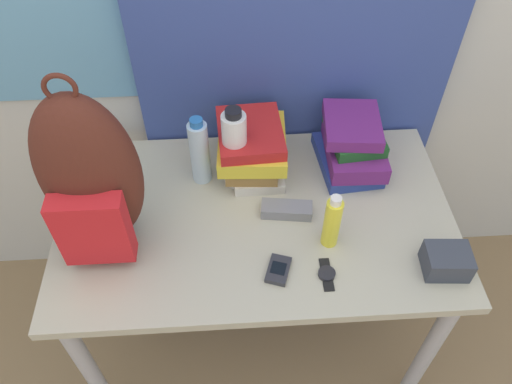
{
  "coord_description": "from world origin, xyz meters",
  "views": [
    {
      "loc": [
        -0.06,
        -0.59,
        1.91
      ],
      "look_at": [
        0.0,
        0.35,
        0.85
      ],
      "focal_mm": 35.0,
      "sensor_mm": 36.0,
      "label": 1
    }
  ],
  "objects_px": {
    "water_bottle": "(200,152)",
    "camera_pouch": "(447,261)",
    "book_stack_center": "(352,144)",
    "sports_bottle": "(235,149)",
    "cell_phone": "(278,270)",
    "wristwatch": "(327,274)",
    "book_stack_left": "(253,147)",
    "sunglasses_case": "(287,210)",
    "backpack": "(90,179)",
    "sunscreen_bottle": "(332,222)"
  },
  "relations": [
    {
      "from": "sunglasses_case",
      "to": "sunscreen_bottle",
      "type": "bearing_deg",
      "value": -44.87
    },
    {
      "from": "backpack",
      "to": "sports_bottle",
      "type": "relative_size",
      "value": 1.93
    },
    {
      "from": "backpack",
      "to": "camera_pouch",
      "type": "bearing_deg",
      "value": -10.53
    },
    {
      "from": "book_stack_left",
      "to": "sports_bottle",
      "type": "height_order",
      "value": "sports_bottle"
    },
    {
      "from": "cell_phone",
      "to": "water_bottle",
      "type": "bearing_deg",
      "value": 119.75
    },
    {
      "from": "backpack",
      "to": "cell_phone",
      "type": "relative_size",
      "value": 5.39
    },
    {
      "from": "wristwatch",
      "to": "book_stack_center",
      "type": "bearing_deg",
      "value": 71.78
    },
    {
      "from": "wristwatch",
      "to": "sunscreen_bottle",
      "type": "bearing_deg",
      "value": 78.04
    },
    {
      "from": "book_stack_center",
      "to": "sports_bottle",
      "type": "distance_m",
      "value": 0.38
    },
    {
      "from": "book_stack_left",
      "to": "cell_phone",
      "type": "xyz_separation_m",
      "value": [
        0.04,
        -0.4,
        -0.08
      ]
    },
    {
      "from": "book_stack_left",
      "to": "cell_phone",
      "type": "distance_m",
      "value": 0.41
    },
    {
      "from": "sunscreen_bottle",
      "to": "cell_phone",
      "type": "bearing_deg",
      "value": -149.03
    },
    {
      "from": "book_stack_center",
      "to": "sunglasses_case",
      "type": "xyz_separation_m",
      "value": [
        -0.23,
        -0.2,
        -0.06
      ]
    },
    {
      "from": "book_stack_left",
      "to": "sunscreen_bottle",
      "type": "distance_m",
      "value": 0.37
    },
    {
      "from": "backpack",
      "to": "sunscreen_bottle",
      "type": "xyz_separation_m",
      "value": [
        0.62,
        -0.06,
        -0.15
      ]
    },
    {
      "from": "book_stack_center",
      "to": "sports_bottle",
      "type": "height_order",
      "value": "sports_bottle"
    },
    {
      "from": "water_bottle",
      "to": "sports_bottle",
      "type": "xyz_separation_m",
      "value": [
        0.11,
        -0.02,
        0.02
      ]
    },
    {
      "from": "book_stack_center",
      "to": "water_bottle",
      "type": "height_order",
      "value": "water_bottle"
    },
    {
      "from": "book_stack_center",
      "to": "camera_pouch",
      "type": "distance_m",
      "value": 0.46
    },
    {
      "from": "book_stack_left",
      "to": "water_bottle",
      "type": "height_order",
      "value": "water_bottle"
    },
    {
      "from": "backpack",
      "to": "water_bottle",
      "type": "distance_m",
      "value": 0.36
    },
    {
      "from": "book_stack_center",
      "to": "sports_bottle",
      "type": "relative_size",
      "value": 0.95
    },
    {
      "from": "book_stack_center",
      "to": "sunglasses_case",
      "type": "bearing_deg",
      "value": -138.11
    },
    {
      "from": "sports_bottle",
      "to": "book_stack_left",
      "type": "bearing_deg",
      "value": 44.68
    },
    {
      "from": "book_stack_left",
      "to": "camera_pouch",
      "type": "xyz_separation_m",
      "value": [
        0.5,
        -0.42,
        -0.05
      ]
    },
    {
      "from": "water_bottle",
      "to": "camera_pouch",
      "type": "relative_size",
      "value": 1.92
    },
    {
      "from": "book_stack_left",
      "to": "book_stack_center",
      "type": "xyz_separation_m",
      "value": [
        0.31,
        0.0,
        -0.01
      ]
    },
    {
      "from": "sports_bottle",
      "to": "sunscreen_bottle",
      "type": "relative_size",
      "value": 1.51
    },
    {
      "from": "sunscreen_bottle",
      "to": "water_bottle",
      "type": "bearing_deg",
      "value": 142.92
    },
    {
      "from": "sports_bottle",
      "to": "backpack",
      "type": "bearing_deg",
      "value": -152.32
    },
    {
      "from": "water_bottle",
      "to": "sunglasses_case",
      "type": "relative_size",
      "value": 1.54
    },
    {
      "from": "backpack",
      "to": "sunscreen_bottle",
      "type": "relative_size",
      "value": 2.9
    },
    {
      "from": "water_bottle",
      "to": "cell_phone",
      "type": "bearing_deg",
      "value": -60.25
    },
    {
      "from": "book_stack_center",
      "to": "wristwatch",
      "type": "bearing_deg",
      "value": -108.22
    },
    {
      "from": "book_stack_left",
      "to": "sports_bottle",
      "type": "relative_size",
      "value": 0.94
    },
    {
      "from": "sports_bottle",
      "to": "cell_phone",
      "type": "distance_m",
      "value": 0.38
    },
    {
      "from": "water_bottle",
      "to": "sports_bottle",
      "type": "height_order",
      "value": "sports_bottle"
    },
    {
      "from": "book_stack_center",
      "to": "sunscreen_bottle",
      "type": "bearing_deg",
      "value": -110.35
    },
    {
      "from": "book_stack_left",
      "to": "sports_bottle",
      "type": "xyz_separation_m",
      "value": [
        -0.06,
        -0.06,
        0.05
      ]
    },
    {
      "from": "backpack",
      "to": "wristwatch",
      "type": "height_order",
      "value": "backpack"
    },
    {
      "from": "book_stack_center",
      "to": "sunglasses_case",
      "type": "relative_size",
      "value": 1.72
    },
    {
      "from": "sunglasses_case",
      "to": "wristwatch",
      "type": "relative_size",
      "value": 1.51
    },
    {
      "from": "book_stack_center",
      "to": "cell_phone",
      "type": "distance_m",
      "value": 0.49
    },
    {
      "from": "sunscreen_bottle",
      "to": "book_stack_left",
      "type": "bearing_deg",
      "value": 122.44
    },
    {
      "from": "water_bottle",
      "to": "camera_pouch",
      "type": "distance_m",
      "value": 0.77
    },
    {
      "from": "book_stack_left",
      "to": "cell_phone",
      "type": "bearing_deg",
      "value": -83.65
    },
    {
      "from": "sunscreen_bottle",
      "to": "wristwatch",
      "type": "relative_size",
      "value": 1.83
    },
    {
      "from": "cell_phone",
      "to": "wristwatch",
      "type": "height_order",
      "value": "cell_phone"
    },
    {
      "from": "backpack",
      "to": "book_stack_center",
      "type": "distance_m",
      "value": 0.8
    },
    {
      "from": "sports_bottle",
      "to": "camera_pouch",
      "type": "distance_m",
      "value": 0.67
    }
  ]
}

